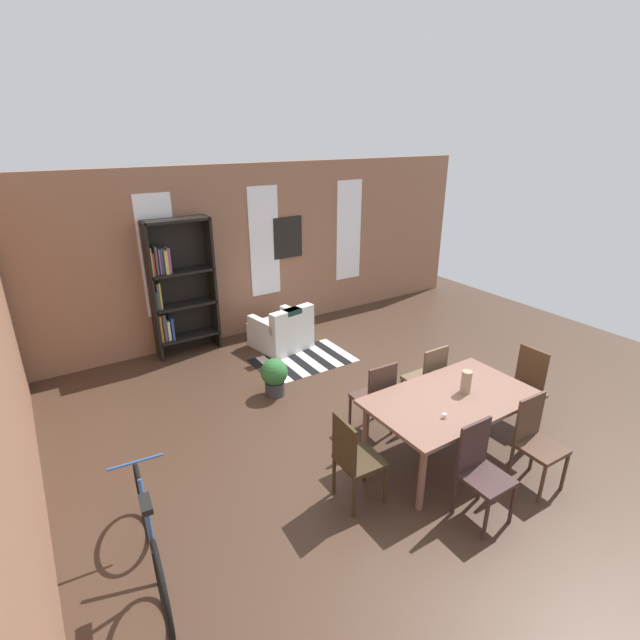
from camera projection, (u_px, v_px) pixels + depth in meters
name	position (u px, v px, depth m)	size (l,w,h in m)	color
ground_plane	(415.00, 432.00, 5.67)	(10.10, 10.10, 0.00)	#412C20
back_wall_brick	(263.00, 249.00, 8.20)	(8.66, 0.12, 2.88)	#94654B
left_wall_brick	(4.00, 440.00, 3.17)	(0.12, 8.77, 2.88)	#94654B
window_pane_0	(159.00, 256.00, 7.19)	(0.55, 0.02, 1.87)	white
window_pane_1	(264.00, 242.00, 8.09)	(0.55, 0.02, 1.87)	white
window_pane_2	(349.00, 231.00, 8.99)	(0.55, 0.02, 1.87)	white
dining_table	(451.00, 404.00, 5.02)	(1.82, 1.05, 0.75)	brown
vase_on_table	(466.00, 382.00, 5.04)	(0.11, 0.11, 0.25)	#998466
tealight_candle_0	(444.00, 416.00, 4.63)	(0.04, 0.04, 0.04)	silver
dining_chair_head_left	(354.00, 457.00, 4.44)	(0.42, 0.42, 0.95)	#342716
dining_chair_head_right	(524.00, 384.00, 5.73)	(0.41, 0.41, 0.95)	#4F331F
dining_chair_far_left	(376.00, 396.00, 5.46)	(0.42, 0.42, 0.95)	#442E26
dining_chair_near_right	(536.00, 439.00, 4.70)	(0.41, 0.41, 0.95)	#4C3225
dining_chair_far_right	(427.00, 377.00, 5.87)	(0.40, 0.40, 0.95)	brown
dining_chair_near_left	(481.00, 469.00, 4.29)	(0.40, 0.40, 0.95)	#382423
bookshelf_tall	(178.00, 288.00, 7.32)	(1.00, 0.32, 2.16)	black
armchair_white	(282.00, 331.00, 7.80)	(0.92, 0.92, 0.75)	silver
bicycle_second	(151.00, 539.00, 3.76)	(0.44, 1.65, 0.89)	black
potted_plant_by_shelf	(274.00, 375.00, 6.37)	(0.37, 0.37, 0.53)	#333338
striped_rug	(303.00, 360.00, 7.44)	(1.50, 0.98, 0.01)	black
framed_picture	(288.00, 238.00, 8.31)	(0.56, 0.03, 0.72)	black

